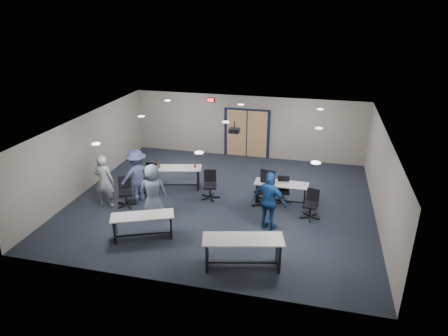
% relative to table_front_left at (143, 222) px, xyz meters
% --- Properties ---
extents(floor, '(10.00, 10.00, 0.00)m').
position_rel_table_front_left_xyz_m(floor, '(1.65, 2.75, -0.49)').
color(floor, black).
rests_on(floor, ground).
extents(back_wall, '(10.00, 0.04, 2.70)m').
position_rel_table_front_left_xyz_m(back_wall, '(1.65, 7.25, 0.86)').
color(back_wall, gray).
rests_on(back_wall, floor).
extents(front_wall, '(10.00, 0.04, 2.70)m').
position_rel_table_front_left_xyz_m(front_wall, '(1.65, -1.75, 0.86)').
color(front_wall, gray).
rests_on(front_wall, floor).
extents(left_wall, '(0.04, 9.00, 2.70)m').
position_rel_table_front_left_xyz_m(left_wall, '(-3.35, 2.75, 0.86)').
color(left_wall, gray).
rests_on(left_wall, floor).
extents(right_wall, '(0.04, 9.00, 2.70)m').
position_rel_table_front_left_xyz_m(right_wall, '(6.65, 2.75, 0.86)').
color(right_wall, gray).
rests_on(right_wall, floor).
extents(ceiling, '(10.00, 9.00, 0.04)m').
position_rel_table_front_left_xyz_m(ceiling, '(1.65, 2.75, 2.21)').
color(ceiling, white).
rests_on(ceiling, back_wall).
extents(double_door, '(2.00, 0.07, 2.20)m').
position_rel_table_front_left_xyz_m(double_door, '(1.65, 7.21, 0.56)').
color(double_door, black).
rests_on(double_door, back_wall).
extents(exit_sign, '(0.32, 0.07, 0.18)m').
position_rel_table_front_left_xyz_m(exit_sign, '(0.05, 7.19, 1.96)').
color(exit_sign, black).
rests_on(exit_sign, back_wall).
extents(ceiling_projector, '(0.35, 0.32, 0.37)m').
position_rel_table_front_left_xyz_m(ceiling_projector, '(1.95, 3.24, 1.91)').
color(ceiling_projector, black).
rests_on(ceiling_projector, ceiling).
extents(ceiling_can_lights, '(6.24, 5.74, 0.02)m').
position_rel_table_front_left_xyz_m(ceiling_can_lights, '(1.65, 3.00, 2.18)').
color(ceiling_can_lights, white).
rests_on(ceiling_can_lights, ceiling).
extents(table_front_left, '(1.86, 1.24, 0.72)m').
position_rel_table_front_left_xyz_m(table_front_left, '(0.00, 0.00, 0.00)').
color(table_front_left, beige).
rests_on(table_front_left, floor).
extents(table_front_right, '(2.14, 1.14, 0.83)m').
position_rel_table_front_left_xyz_m(table_front_right, '(3.05, -0.68, 0.07)').
color(table_front_right, beige).
rests_on(table_front_right, floor).
extents(table_back_left, '(2.04, 1.07, 1.08)m').
position_rel_table_front_left_xyz_m(table_back_left, '(-0.30, 3.42, 0.06)').
color(table_back_left, beige).
rests_on(table_back_left, floor).
extents(table_back_right, '(1.79, 0.61, 0.72)m').
position_rel_table_front_left_xyz_m(table_back_right, '(3.61, 3.11, 0.00)').
color(table_back_right, beige).
rests_on(table_back_right, floor).
extents(chair_back_a, '(0.78, 0.78, 1.08)m').
position_rel_table_front_left_xyz_m(chair_back_a, '(-1.01, 2.76, 0.05)').
color(chair_back_a, black).
rests_on(chair_back_a, floor).
extents(chair_back_b, '(0.75, 0.75, 0.99)m').
position_rel_table_front_left_xyz_m(chair_back_b, '(1.19, 2.88, 0.00)').
color(chair_back_b, black).
rests_on(chair_back_b, floor).
extents(chair_back_c, '(0.91, 0.91, 1.20)m').
position_rel_table_front_left_xyz_m(chair_back_c, '(3.10, 2.76, 0.11)').
color(chair_back_c, black).
rests_on(chair_back_c, floor).
extents(chair_back_d, '(0.66, 0.66, 0.92)m').
position_rel_table_front_left_xyz_m(chair_back_d, '(3.69, 3.10, -0.03)').
color(chair_back_d, black).
rests_on(chair_back_d, floor).
extents(chair_loose_left, '(0.84, 0.84, 1.00)m').
position_rel_table_front_left_xyz_m(chair_loose_left, '(-1.38, 1.68, 0.01)').
color(chair_loose_left, black).
rests_on(chair_loose_left, floor).
extents(chair_loose_right, '(0.72, 0.72, 0.94)m').
position_rel_table_front_left_xyz_m(chair_loose_right, '(4.62, 2.29, -0.02)').
color(chair_loose_right, black).
rests_on(chair_loose_right, floor).
extents(person_gray, '(0.68, 0.45, 1.83)m').
position_rel_table_front_left_xyz_m(person_gray, '(-2.00, 1.49, 0.42)').
color(person_gray, gray).
rests_on(person_gray, floor).
extents(person_plaid, '(0.96, 0.74, 1.75)m').
position_rel_table_front_left_xyz_m(person_plaid, '(-0.19, 1.23, 0.39)').
color(person_plaid, slate).
rests_on(person_plaid, floor).
extents(person_navy, '(1.16, 0.80, 1.83)m').
position_rel_table_front_left_xyz_m(person_navy, '(3.44, 1.33, 0.42)').
color(person_navy, navy).
rests_on(person_navy, floor).
extents(person_back, '(1.34, 1.29, 1.83)m').
position_rel_table_front_left_xyz_m(person_back, '(-1.15, 2.17, 0.42)').
color(person_back, '#363D62').
rests_on(person_back, floor).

